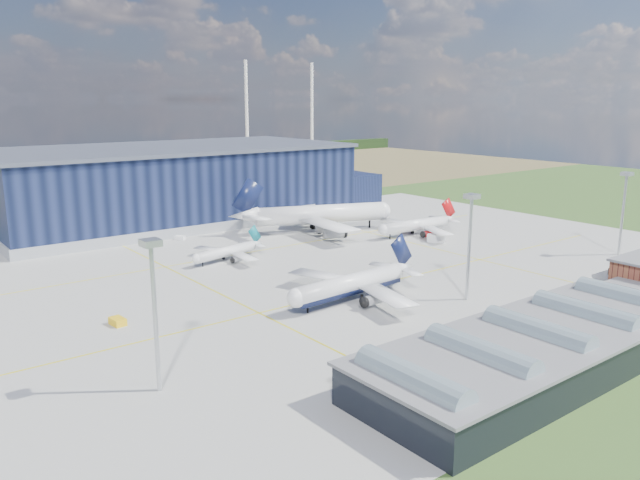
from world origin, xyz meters
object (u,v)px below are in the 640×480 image
(gse_tug_a, at_px, (118,322))
(airstair, at_px, (606,284))
(gse_cart_b, at_px, (180,238))
(car_b, at_px, (499,320))
(airliner_navy, at_px, (350,274))
(hangar, at_px, (179,186))
(light_mast_center, at_px, (470,230))
(light_mast_west, at_px, (154,291))
(gse_tug_c, at_px, (337,231))
(airliner_red, at_px, (415,219))
(airliner_regional, at_px, (225,247))
(airliner_widebody, at_px, (321,204))
(light_mast_east, at_px, (624,200))
(gse_van_b, at_px, (436,238))

(gse_tug_a, bearing_deg, airstair, -31.78)
(gse_cart_b, xyz_separation_m, car_b, (16.65, -105.16, -0.11))
(airliner_navy, bearing_deg, hangar, -100.26)
(hangar, bearing_deg, light_mast_center, -86.70)
(hangar, xyz_separation_m, light_mast_west, (-62.81, -124.80, 3.82))
(airliner_navy, bearing_deg, gse_tug_c, -130.27)
(airliner_navy, distance_m, gse_cart_b, 77.64)
(hangar, distance_m, gse_tug_c, 62.90)
(light_mast_west, xyz_separation_m, airliner_red, (108.41, 52.00, -10.15))
(airliner_regional, bearing_deg, light_mast_west, 42.03)
(light_mast_center, bearing_deg, hangar, 93.30)
(hangar, relative_size, airliner_widebody, 2.67)
(hangar, height_order, airliner_red, hangar)
(airliner_navy, distance_m, airliner_widebody, 72.80)
(gse_tug_a, bearing_deg, car_b, -42.74)
(airliner_red, bearing_deg, airliner_navy, 37.03)
(light_mast_center, bearing_deg, airliner_navy, 144.80)
(light_mast_center, distance_m, airliner_regional, 66.44)
(airliner_widebody, bearing_deg, light_mast_east, -37.51)
(light_mast_west, height_order, gse_tug_c, light_mast_west)
(hangar, xyz_separation_m, airstair, (36.79, -139.95, -9.84))
(car_b, bearing_deg, light_mast_center, -13.14)
(gse_van_b, distance_m, airstair, 57.08)
(airliner_red, bearing_deg, light_mast_west, 30.31)
(gse_van_b, relative_size, car_b, 1.62)
(airliner_navy, distance_m, gse_tug_a, 47.46)
(light_mast_west, bearing_deg, airliner_regional, 53.26)
(gse_tug_a, distance_m, car_b, 73.23)
(gse_tug_c, bearing_deg, light_mast_west, -122.80)
(light_mast_center, bearing_deg, car_b, -115.84)
(airliner_regional, relative_size, gse_cart_b, 8.16)
(airliner_navy, height_order, gse_tug_c, airliner_navy)
(airliner_navy, xyz_separation_m, gse_van_b, (57.27, 26.92, -4.84))
(light_mast_east, height_order, airliner_regional, light_mast_east)
(airliner_widebody, xyz_separation_m, gse_cart_b, (-42.02, 16.45, -8.22))
(gse_cart_b, bearing_deg, airliner_red, -72.82)
(gse_tug_c, bearing_deg, airliner_widebody, 124.85)
(gse_tug_c, height_order, airstair, airstair)
(light_mast_center, xyz_separation_m, airliner_navy, (-20.67, 14.58, -9.39))
(airliner_widebody, distance_m, gse_tug_c, 10.28)
(gse_van_b, bearing_deg, light_mast_center, -165.36)
(car_b, bearing_deg, airliner_regional, 26.71)
(airliner_regional, bearing_deg, gse_van_b, 151.50)
(gse_cart_b, bearing_deg, airstair, -103.60)
(gse_tug_c, distance_m, car_b, 86.93)
(airliner_widebody, height_order, gse_tug_a, airliner_widebody)
(light_mast_center, xyz_separation_m, airstair, (29.60, -15.14, -13.66))
(light_mast_west, bearing_deg, airstair, -8.65)
(airliner_navy, relative_size, car_b, 11.36)
(gse_tug_a, relative_size, airstair, 0.64)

